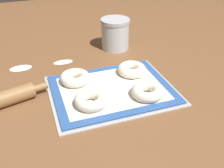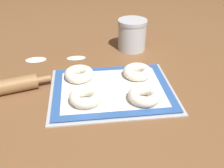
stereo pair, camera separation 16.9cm
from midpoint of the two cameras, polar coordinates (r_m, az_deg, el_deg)
name	(u,v)px [view 1 (the left image)]	position (r m, az deg, el deg)	size (l,w,h in m)	color
ground_plane	(109,94)	(0.94, -5.72, -2.50)	(2.80, 2.80, 0.00)	brown
baking_tray	(112,90)	(0.95, -5.06, -1.61)	(0.45, 0.35, 0.01)	#B2B5BA
baking_mat	(112,89)	(0.95, -5.07, -1.34)	(0.42, 0.33, 0.00)	#2D569E
bagel_front_left	(91,100)	(0.87, -10.19, -3.80)	(0.11, 0.11, 0.04)	silver
bagel_front_right	(147,92)	(0.89, 2.43, -1.97)	(0.11, 0.11, 0.04)	silver
bagel_back_left	(75,78)	(1.00, -12.91, 1.05)	(0.11, 0.11, 0.04)	silver
bagel_back_right	(132,69)	(1.03, -0.32, 2.94)	(0.11, 0.11, 0.04)	silver
flour_canister	(115,34)	(1.25, -3.21, 10.71)	(0.14, 0.14, 0.14)	silver
flour_patch_near	(63,62)	(1.18, -14.68, 4.49)	(0.08, 0.04, 0.00)	white
flour_patch_far	(21,68)	(1.19, -23.19, 3.04)	(0.09, 0.06, 0.00)	white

